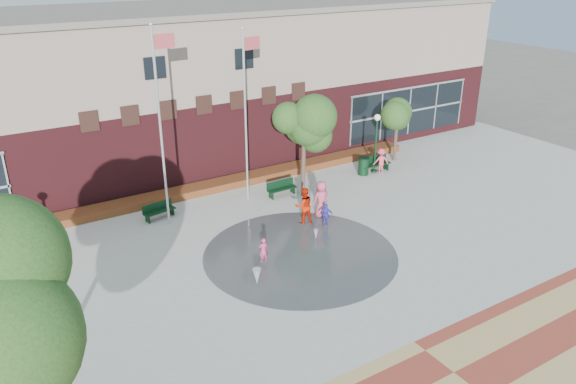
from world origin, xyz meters
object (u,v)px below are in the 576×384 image
flagpole_left (161,119)px  bench_left (160,214)px  flagpole_right (246,108)px  child_splash (263,250)px  trash_can (363,166)px

flagpole_left → bench_left: bearing=102.6°
flagpole_right → bench_left: size_ratio=5.31×
bench_left → child_splash: child_splash is taller
flagpole_right → flagpole_left: bearing=177.8°
flagpole_left → child_splash: bearing=-73.5°
flagpole_left → child_splash: (2.00, -5.59, -4.66)m
flagpole_right → trash_can: 8.61m
flagpole_right → bench_left: flagpole_right is taller
trash_can → bench_left: bearing=176.9°
trash_can → child_splash: size_ratio=0.95×
trash_can → child_splash: child_splash is taller
flagpole_right → bench_left: 6.76m
flagpole_right → child_splash: size_ratio=7.81×
bench_left → child_splash: (2.23, -6.39, 0.31)m
bench_left → child_splash: size_ratio=1.47×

